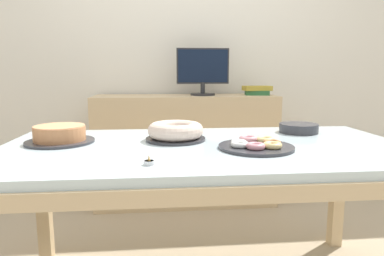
{
  "coord_description": "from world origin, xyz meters",
  "views": [
    {
      "loc": [
        -0.21,
        -1.52,
        1.08
      ],
      "look_at": [
        -0.05,
        0.12,
        0.82
      ],
      "focal_mm": 32.0,
      "sensor_mm": 36.0,
      "label": 1
    }
  ],
  "objects": [
    {
      "name": "dining_table",
      "position": [
        0.0,
        0.0,
        0.68
      ],
      "size": [
        1.9,
        0.98,
        0.76
      ],
      "color": "silver",
      "rests_on": "ground"
    },
    {
      "name": "tealight_near_front",
      "position": [
        -0.25,
        -0.32,
        0.77
      ],
      "size": [
        0.04,
        0.04,
        0.04
      ],
      "color": "silver",
      "rests_on": "dining_table"
    },
    {
      "name": "sideboard",
      "position": [
        0.0,
        1.26,
        0.45
      ],
      "size": [
        1.47,
        0.44,
        0.9
      ],
      "color": "#D1B284",
      "rests_on": "ground"
    },
    {
      "name": "pastry_platter",
      "position": [
        0.21,
        -0.1,
        0.77
      ],
      "size": [
        0.33,
        0.33,
        0.04
      ],
      "color": "#333338",
      "rests_on": "dining_table"
    },
    {
      "name": "cake_chocolate_round",
      "position": [
        -0.68,
        0.11,
        0.8
      ],
      "size": [
        0.32,
        0.32,
        0.08
      ],
      "color": "#333338",
      "rests_on": "dining_table"
    },
    {
      "name": "plate_stack",
      "position": [
        0.55,
        0.27,
        0.78
      ],
      "size": [
        0.21,
        0.21,
        0.05
      ],
      "color": "#333338",
      "rests_on": "dining_table"
    },
    {
      "name": "wall_back",
      "position": [
        0.0,
        1.56,
        1.3
      ],
      "size": [
        8.0,
        0.1,
        2.6
      ],
      "primitive_type": "cube",
      "color": "silver",
      "rests_on": "ground"
    },
    {
      "name": "cake_golden_bundt",
      "position": [
        -0.13,
        0.12,
        0.8
      ],
      "size": [
        0.29,
        0.29,
        0.09
      ],
      "color": "#333338",
      "rests_on": "dining_table"
    },
    {
      "name": "tealight_left_edge",
      "position": [
        0.0,
        0.39,
        0.77
      ],
      "size": [
        0.04,
        0.04,
        0.04
      ],
      "color": "silver",
      "rests_on": "dining_table"
    },
    {
      "name": "computer_monitor",
      "position": [
        0.14,
        1.26,
        1.09
      ],
      "size": [
        0.42,
        0.2,
        0.38
      ],
      "color": "#262628",
      "rests_on": "sideboard"
    },
    {
      "name": "tealight_near_cakes",
      "position": [
        -0.67,
        0.33,
        0.77
      ],
      "size": [
        0.04,
        0.04,
        0.04
      ],
      "color": "silver",
      "rests_on": "dining_table"
    },
    {
      "name": "book_stack",
      "position": [
        0.59,
        1.26,
        0.94
      ],
      "size": [
        0.23,
        0.17,
        0.08
      ],
      "color": "#2D6638",
      "rests_on": "sideboard"
    }
  ]
}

